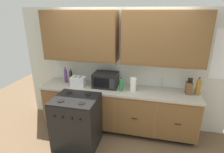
% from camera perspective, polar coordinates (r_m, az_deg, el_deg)
% --- Properties ---
extents(ground_plane, '(8.00, 8.00, 0.00)m').
position_cam_1_polar(ground_plane, '(3.80, 0.72, -18.21)').
color(ground_plane, brown).
extents(wall_unit, '(4.22, 0.40, 2.40)m').
position_cam_1_polar(wall_unit, '(3.55, 2.63, 8.44)').
color(wall_unit, silver).
rests_on(wall_unit, ground_plane).
extents(counter_run, '(3.05, 0.64, 0.91)m').
position_cam_1_polar(counter_run, '(3.78, 1.78, -9.90)').
color(counter_run, black).
rests_on(counter_run, ground_plane).
extents(stove_range, '(0.76, 0.68, 0.95)m').
position_cam_1_polar(stove_range, '(3.43, -10.82, -13.58)').
color(stove_range, black).
rests_on(stove_range, ground_plane).
extents(microwave, '(0.48, 0.37, 0.28)m').
position_cam_1_polar(microwave, '(3.63, -1.94, -1.05)').
color(microwave, black).
rests_on(microwave, counter_run).
extents(toaster, '(0.28, 0.18, 0.19)m').
position_cam_1_polar(toaster, '(3.73, -10.44, -1.51)').
color(toaster, white).
rests_on(toaster, counter_run).
extents(knife_block, '(0.11, 0.14, 0.31)m').
position_cam_1_polar(knife_block, '(3.60, 22.79, -3.27)').
color(knife_block, brown).
rests_on(knife_block, counter_run).
extents(sink_faucet, '(0.02, 0.02, 0.20)m').
position_cam_1_polar(sink_faucet, '(3.69, 15.27, -2.09)').
color(sink_faucet, '#B2B5BA').
rests_on(sink_faucet, counter_run).
extents(paper_towel_roll, '(0.12, 0.12, 0.26)m').
position_cam_1_polar(paper_towel_roll, '(3.46, 6.56, -2.43)').
color(paper_towel_roll, white).
rests_on(paper_towel_roll, counter_run).
extents(bottle_violet, '(0.07, 0.07, 0.33)m').
position_cam_1_polar(bottle_violet, '(3.97, -14.17, 0.51)').
color(bottle_violet, '#663384').
rests_on(bottle_violet, counter_run).
extents(bottle_amber, '(0.08, 0.08, 0.33)m').
position_cam_1_polar(bottle_amber, '(3.61, 25.22, -2.79)').
color(bottle_amber, '#9E6619').
rests_on(bottle_amber, counter_run).
extents(bottle_green, '(0.07, 0.07, 0.27)m').
position_cam_1_polar(bottle_green, '(3.43, 2.87, -2.51)').
color(bottle_green, '#237A38').
rests_on(bottle_green, counter_run).
extents(bottle_dark, '(0.06, 0.06, 0.29)m').
position_cam_1_polar(bottle_dark, '(3.94, -12.66, 0.25)').
color(bottle_dark, black).
rests_on(bottle_dark, counter_run).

